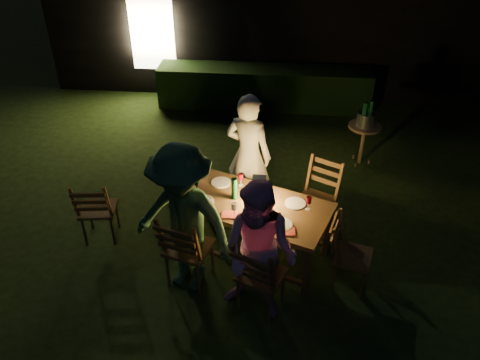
# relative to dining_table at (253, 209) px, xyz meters

# --- Properties ---
(dining_table) EXTENTS (2.02, 1.49, 0.76)m
(dining_table) POSITION_rel_dining_table_xyz_m (0.00, 0.00, 0.00)
(dining_table) COLOR brown
(dining_table) RESTS_ON ground
(chair_near_left) EXTENTS (0.61, 0.63, 1.08)m
(chair_near_left) POSITION_rel_dining_table_xyz_m (-0.69, -0.56, -0.35)
(chair_near_left) COLOR brown
(chair_near_left) RESTS_ON ground
(chair_near_right) EXTENTS (0.62, 0.63, 1.03)m
(chair_near_right) POSITION_rel_dining_table_xyz_m (0.14, -0.88, -0.37)
(chair_near_right) COLOR brown
(chair_near_right) RESTS_ON ground
(chair_far_left) EXTENTS (0.56, 0.57, 0.91)m
(chair_far_left) POSITION_rel_dining_table_xyz_m (-0.14, 0.88, -0.41)
(chair_far_left) COLOR brown
(chair_far_left) RESTS_ON ground
(chair_far_right) EXTENTS (0.64, 0.66, 1.04)m
(chair_far_right) POSITION_rel_dining_table_xyz_m (0.79, 0.52, -0.37)
(chair_far_right) COLOR brown
(chair_far_right) RESTS_ON ground
(chair_end) EXTENTS (0.55, 0.52, 0.94)m
(chair_end) POSITION_rel_dining_table_xyz_m (1.15, -0.44, -0.40)
(chair_end) COLOR brown
(chair_end) RESTS_ON ground
(chair_spare) EXTENTS (0.50, 0.52, 0.98)m
(chair_spare) POSITION_rel_dining_table_xyz_m (-1.99, 0.10, -0.38)
(chair_spare) COLOR brown
(chair_spare) RESTS_ON ground
(person_house_side) EXTENTS (0.75, 0.62, 1.75)m
(person_house_side) POSITION_rel_dining_table_xyz_m (-0.13, 0.93, 0.19)
(person_house_side) COLOR white
(person_house_side) RESTS_ON ground
(person_opp_right) EXTENTS (0.98, 0.87, 1.66)m
(person_opp_right) POSITION_rel_dining_table_xyz_m (0.13, -0.93, 0.15)
(person_opp_right) COLOR #D693BF
(person_opp_right) RESTS_ON ground
(person_opp_left) EXTENTS (1.36, 1.07, 1.85)m
(person_opp_left) POSITION_rel_dining_table_xyz_m (-0.71, -0.61, 0.24)
(person_opp_left) COLOR #2C5833
(person_opp_left) RESTS_ON ground
(lantern) EXTENTS (0.16, 0.16, 0.35)m
(lantern) POSITION_rel_dining_table_xyz_m (0.06, 0.03, 0.23)
(lantern) COLOR white
(lantern) RESTS_ON dining_table
(plate_far_left) EXTENTS (0.25, 0.25, 0.01)m
(plate_far_left) POSITION_rel_dining_table_xyz_m (-0.44, 0.40, 0.08)
(plate_far_left) COLOR white
(plate_far_left) RESTS_ON dining_table
(plate_near_left) EXTENTS (0.25, 0.25, 0.01)m
(plate_near_left) POSITION_rel_dining_table_xyz_m (-0.59, -0.01, 0.08)
(plate_near_left) COLOR white
(plate_near_left) RESTS_ON dining_table
(plate_far_right) EXTENTS (0.25, 0.25, 0.01)m
(plate_far_right) POSITION_rel_dining_table_xyz_m (0.50, 0.05, 0.08)
(plate_far_right) COLOR white
(plate_far_right) RESTS_ON dining_table
(plate_near_right) EXTENTS (0.25, 0.25, 0.01)m
(plate_near_right) POSITION_rel_dining_table_xyz_m (0.34, -0.37, 0.08)
(plate_near_right) COLOR white
(plate_near_right) RESTS_ON dining_table
(wineglass_a) EXTENTS (0.06, 0.06, 0.18)m
(wineglass_a) POSITION_rel_dining_table_xyz_m (-0.18, 0.37, 0.16)
(wineglass_a) COLOR #59070F
(wineglass_a) RESTS_ON dining_table
(wineglass_b) EXTENTS (0.06, 0.06, 0.18)m
(wineglass_b) POSITION_rel_dining_table_xyz_m (-0.72, 0.14, 0.16)
(wineglass_b) COLOR #59070F
(wineglass_b) RESTS_ON dining_table
(wineglass_c) EXTENTS (0.06, 0.06, 0.18)m
(wineglass_c) POSITION_rel_dining_table_xyz_m (0.18, -0.37, 0.16)
(wineglass_c) COLOR #59070F
(wineglass_c) RESTS_ON dining_table
(wineglass_d) EXTENTS (0.06, 0.06, 0.18)m
(wineglass_d) POSITION_rel_dining_table_xyz_m (0.64, -0.05, 0.16)
(wineglass_d) COLOR #59070F
(wineglass_d) RESTS_ON dining_table
(wineglass_e) EXTENTS (0.06, 0.06, 0.18)m
(wineglass_e) POSITION_rel_dining_table_xyz_m (-0.20, -0.24, 0.16)
(wineglass_e) COLOR silver
(wineglass_e) RESTS_ON dining_table
(bottle_table) EXTENTS (0.07, 0.07, 0.28)m
(bottle_table) POSITION_rel_dining_table_xyz_m (-0.23, 0.09, 0.21)
(bottle_table) COLOR #0F471E
(bottle_table) RESTS_ON dining_table
(napkin_left) EXTENTS (0.18, 0.14, 0.01)m
(napkin_left) POSITION_rel_dining_table_xyz_m (-0.25, -0.25, 0.08)
(napkin_left) COLOR red
(napkin_left) RESTS_ON dining_table
(napkin_right) EXTENTS (0.18, 0.14, 0.01)m
(napkin_right) POSITION_rel_dining_table_xyz_m (0.41, -0.48, 0.08)
(napkin_right) COLOR red
(napkin_right) RESTS_ON dining_table
(phone) EXTENTS (0.14, 0.07, 0.01)m
(phone) POSITION_rel_dining_table_xyz_m (-0.69, -0.06, 0.08)
(phone) COLOR black
(phone) RESTS_ON dining_table
(side_table) EXTENTS (0.52, 0.52, 0.70)m
(side_table) POSITION_rel_dining_table_xyz_m (1.61, 2.30, -0.07)
(side_table) COLOR brown
(side_table) RESTS_ON ground
(ice_bucket) EXTENTS (0.30, 0.30, 0.22)m
(ice_bucket) POSITION_rel_dining_table_xyz_m (1.61, 2.30, 0.12)
(ice_bucket) COLOR #A5A8AD
(ice_bucket) RESTS_ON side_table
(bottle_bucket_a) EXTENTS (0.07, 0.07, 0.32)m
(bottle_bucket_a) POSITION_rel_dining_table_xyz_m (1.56, 2.26, 0.17)
(bottle_bucket_a) COLOR #0F471E
(bottle_bucket_a) RESTS_ON side_table
(bottle_bucket_b) EXTENTS (0.07, 0.07, 0.32)m
(bottle_bucket_b) POSITION_rel_dining_table_xyz_m (1.66, 2.34, 0.17)
(bottle_bucket_b) COLOR #0F471E
(bottle_bucket_b) RESTS_ON side_table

